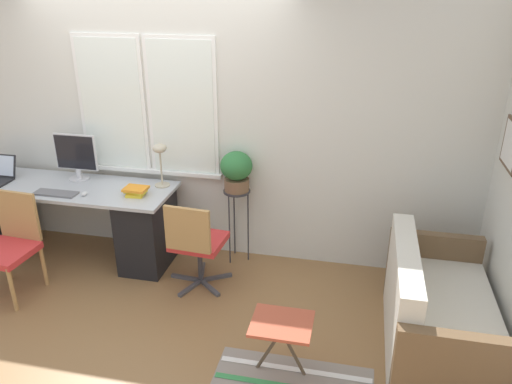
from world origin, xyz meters
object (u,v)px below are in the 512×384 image
(keyboard, at_px, (56,193))
(office_chair_swivel, at_px, (196,242))
(plant_stand, at_px, (237,200))
(desk_chair_wooden, at_px, (9,243))
(book_stack, at_px, (136,191))
(couch_loveseat, at_px, (435,316))
(folding_stool, at_px, (282,327))
(monitor, at_px, (76,156))
(mouse, at_px, (84,194))
(desk_lamp, at_px, (160,155))
(potted_plant, at_px, (236,170))

(keyboard, height_order, office_chair_swivel, office_chair_swivel)
(plant_stand, bearing_deg, desk_chair_wooden, -152.67)
(book_stack, relative_size, desk_chair_wooden, 0.24)
(couch_loveseat, distance_m, folding_stool, 1.18)
(office_chair_swivel, distance_m, plant_stand, 0.62)
(desk_chair_wooden, xyz_separation_m, office_chair_swivel, (1.57, 0.39, -0.02))
(monitor, bearing_deg, keyboard, -92.33)
(plant_stand, bearing_deg, office_chair_swivel, -113.43)
(mouse, distance_m, couch_loveseat, 3.16)
(mouse, distance_m, book_stack, 0.47)
(book_stack, relative_size, plant_stand, 0.29)
(monitor, xyz_separation_m, plant_stand, (1.58, 0.09, -0.35))
(desk_chair_wooden, bearing_deg, mouse, 49.60)
(couch_loveseat, bearing_deg, desk_chair_wooden, 89.70)
(keyboard, relative_size, desk_lamp, 0.97)
(folding_stool, bearing_deg, keyboard, 156.92)
(plant_stand, height_order, potted_plant, potted_plant)
(keyboard, xyz_separation_m, desk_lamp, (0.88, 0.40, 0.30))
(desk_chair_wooden, relative_size, couch_loveseat, 0.64)
(keyboard, bearing_deg, folding_stool, -23.08)
(mouse, xyz_separation_m, desk_chair_wooden, (-0.48, -0.49, -0.30))
(monitor, height_order, desk_chair_wooden, monitor)
(monitor, bearing_deg, potted_plant, 3.08)
(couch_loveseat, bearing_deg, desk_lamp, 70.27)
(keyboard, height_order, book_stack, book_stack)
(keyboard, height_order, desk_lamp, desk_lamp)
(desk_lamp, distance_m, book_stack, 0.41)
(book_stack, bearing_deg, couch_loveseat, -13.32)
(folding_stool, bearing_deg, mouse, 153.50)
(desk_lamp, height_order, potted_plant, desk_lamp)
(desk_lamp, bearing_deg, plant_stand, 5.30)
(book_stack, distance_m, potted_plant, 0.94)
(mouse, distance_m, desk_lamp, 0.77)
(keyboard, height_order, potted_plant, potted_plant)
(keyboard, distance_m, potted_plant, 1.68)
(plant_stand, xyz_separation_m, folding_stool, (0.68, -1.44, -0.25))
(plant_stand, bearing_deg, monitor, -176.92)
(mouse, xyz_separation_m, desk_lamp, (0.61, 0.37, 0.29))
(office_chair_swivel, bearing_deg, couch_loveseat, 172.90)
(book_stack, height_order, potted_plant, potted_plant)
(keyboard, bearing_deg, couch_loveseat, -8.21)
(keyboard, bearing_deg, potted_plant, 16.34)
(desk_chair_wooden, height_order, folding_stool, desk_chair_wooden)
(potted_plant, bearing_deg, desk_lamp, -174.70)
(monitor, bearing_deg, mouse, -53.92)
(monitor, height_order, plant_stand, monitor)
(monitor, xyz_separation_m, couch_loveseat, (3.33, -0.87, -0.71))
(monitor, distance_m, folding_stool, 2.71)
(desk_chair_wooden, relative_size, office_chair_swivel, 1.04)
(desk_lamp, height_order, couch_loveseat, desk_lamp)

